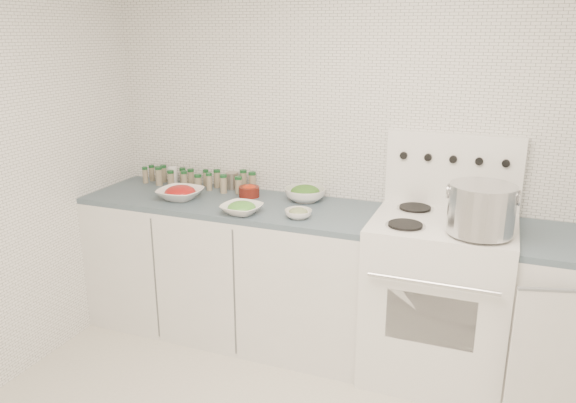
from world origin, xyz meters
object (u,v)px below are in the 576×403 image
Objects in this scene: stock_pot at (481,207)px; bowl_tomato at (180,193)px; stove at (438,293)px; bowl_snowpea at (242,208)px.

bowl_tomato is (-1.80, 0.10, -0.14)m from stock_pot.
bowl_tomato is (-1.61, -0.07, 0.44)m from stove.
bowl_snowpea is (0.49, -0.13, -0.01)m from bowl_tomato.
stove reaches higher than bowl_snowpea.
bowl_tomato is 0.51m from bowl_snowpea.
bowl_snowpea is (-1.31, -0.03, -0.15)m from stock_pot.
stove is 1.67m from bowl_tomato.
stove is at bearing 137.28° from stock_pot.
stock_pot is at bearing -3.18° from bowl_tomato.
bowl_tomato is at bearing 176.82° from stock_pot.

